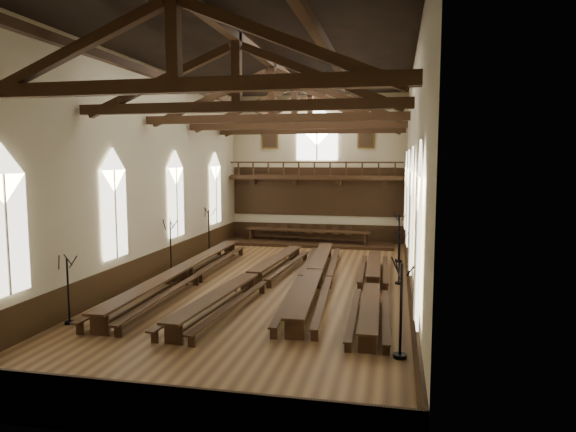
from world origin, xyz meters
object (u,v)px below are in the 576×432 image
at_px(candelabrum_right_near, 401,328).
at_px(candelabrum_left_mid, 171,257).
at_px(candelabrum_left_near, 69,303).
at_px(candelabrum_right_far, 399,247).
at_px(refectory_row_c, 314,273).
at_px(high_table, 307,232).
at_px(candelabrum_left_far, 209,240).
at_px(refectory_row_a, 184,271).
at_px(dais, 307,243).
at_px(refectory_row_b, 252,277).
at_px(candelabrum_right_mid, 399,268).
at_px(refectory_row_d, 372,284).

bearing_deg(candelabrum_right_near, candelabrum_left_mid, 141.15).
bearing_deg(candelabrum_left_near, candelabrum_right_far, 50.20).
relative_size(refectory_row_c, candelabrum_left_mid, 5.46).
xyz_separation_m(high_table, candelabrum_left_far, (-5.15, -4.64, -0.01)).
height_order(refectory_row_a, candelabrum_left_far, candelabrum_left_far).
relative_size(high_table, candelabrum_right_far, 3.05).
bearing_deg(candelabrum_right_far, refectory_row_c, -120.41).
distance_m(refectory_row_a, high_table, 12.43).
relative_size(dais, high_table, 1.34).
relative_size(refectory_row_a, candelabrum_left_near, 6.22).
height_order(refectory_row_b, candelabrum_right_mid, candelabrum_right_mid).
height_order(refectory_row_c, candelabrum_right_near, candelabrum_right_near).
relative_size(candelabrum_left_mid, candelabrum_left_far, 0.97).
distance_m(refectory_row_b, candelabrum_right_near, 9.05).
distance_m(refectory_row_c, candelabrum_left_near, 10.20).
height_order(refectory_row_d, candelabrum_left_far, candelabrum_left_far).
bearing_deg(high_table, candelabrum_right_far, -38.87).
bearing_deg(candelabrum_left_mid, candelabrum_right_mid, -0.06).
distance_m(refectory_row_a, refectory_row_d, 8.51).
bearing_deg(candelabrum_left_near, candelabrum_left_far, 90.00).
bearing_deg(candelabrum_right_mid, high_table, 120.83).
bearing_deg(dais, candelabrum_left_mid, -117.36).
xyz_separation_m(dais, candelabrum_left_far, (-5.15, -4.64, 0.75)).
bearing_deg(candelabrum_right_far, refectory_row_a, -143.57).
distance_m(refectory_row_d, dais, 13.16).
xyz_separation_m(high_table, candelabrum_left_mid, (-5.15, -9.96, -0.04)).
xyz_separation_m(dais, candelabrum_right_far, (5.95, -4.80, 0.76)).
height_order(high_table, candelabrum_right_far, candelabrum_right_far).
height_order(refectory_row_c, candelabrum_left_mid, candelabrum_left_mid).
bearing_deg(candelabrum_left_near, refectory_row_b, 49.86).
xyz_separation_m(refectory_row_b, candelabrum_left_mid, (-4.87, 2.38, 0.27)).
relative_size(dais, candelabrum_right_mid, 4.65).
bearing_deg(refectory_row_b, candelabrum_left_mid, 153.93).
xyz_separation_m(refectory_row_b, candelabrum_right_mid, (6.23, 2.37, 0.19)).
xyz_separation_m(refectory_row_c, refectory_row_d, (2.60, -1.13, -0.08)).
distance_m(candelabrum_left_mid, candelabrum_right_near, 14.25).
bearing_deg(refectory_row_d, high_table, 111.64).
height_order(dais, high_table, high_table).
xyz_separation_m(refectory_row_a, candelabrum_left_mid, (-1.50, 1.93, 0.23)).
height_order(refectory_row_b, refectory_row_c, refectory_row_c).
bearing_deg(refectory_row_d, refectory_row_c, 156.50).
height_order(refectory_row_d, dais, refectory_row_d).
distance_m(refectory_row_c, candelabrum_right_mid, 3.87).
distance_m(high_table, candelabrum_right_near, 19.81).
height_order(candelabrum_right_near, candelabrum_right_far, candelabrum_right_near).
xyz_separation_m(refectory_row_d, candelabrum_right_far, (1.10, 7.43, 0.36)).
height_order(high_table, candelabrum_left_mid, candelabrum_left_mid).
relative_size(refectory_row_a, high_table, 1.76).
bearing_deg(candelabrum_left_near, candelabrum_left_mid, 90.00).
bearing_deg(refectory_row_d, dais, 111.64).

